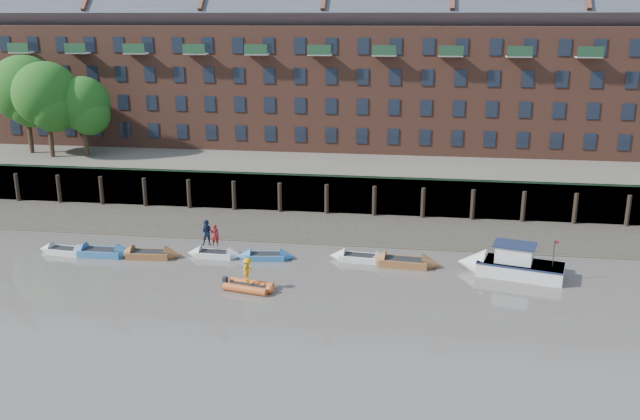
% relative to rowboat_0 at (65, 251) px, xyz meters
% --- Properties ---
extents(ground, '(220.00, 220.00, 0.00)m').
position_rel_rowboat_0_xyz_m(ground, '(14.90, -9.40, -0.21)').
color(ground, '#605953').
rests_on(ground, ground).
extents(foreshore, '(110.00, 8.00, 0.50)m').
position_rel_rowboat_0_xyz_m(foreshore, '(14.90, 8.60, -0.21)').
color(foreshore, '#3D382F').
rests_on(foreshore, ground).
extents(mud_band, '(110.00, 1.60, 0.10)m').
position_rel_rowboat_0_xyz_m(mud_band, '(14.90, 5.20, -0.21)').
color(mud_band, '#4C4336').
rests_on(mud_band, ground).
extents(river_wall, '(110.00, 1.23, 3.30)m').
position_rel_rowboat_0_xyz_m(river_wall, '(14.90, 12.98, 1.39)').
color(river_wall, '#2D2A26').
rests_on(river_wall, ground).
extents(bank_terrace, '(110.00, 28.00, 3.20)m').
position_rel_rowboat_0_xyz_m(bank_terrace, '(14.90, 26.60, 1.39)').
color(bank_terrace, '#5E594D').
rests_on(bank_terrace, ground).
extents(apartment_terrace, '(80.60, 15.56, 20.98)m').
position_rel_rowboat_0_xyz_m(apartment_terrace, '(14.89, 27.60, 12.62)').
color(apartment_terrace, brown).
rests_on(apartment_terrace, bank_terrace).
extents(tree_cluster, '(11.76, 7.74, 9.40)m').
position_rel_rowboat_0_xyz_m(tree_cluster, '(-10.72, 17.95, 8.80)').
color(tree_cluster, '#3A281C').
rests_on(tree_cluster, bank_terrace).
extents(rowboat_0, '(4.13, 1.56, 1.17)m').
position_rel_rowboat_0_xyz_m(rowboat_0, '(0.00, 0.00, 0.00)').
color(rowboat_0, silver).
rests_on(rowboat_0, ground).
extents(rowboat_1, '(4.76, 1.41, 1.38)m').
position_rel_rowboat_0_xyz_m(rowboat_1, '(2.75, -0.03, 0.04)').
color(rowboat_1, '#3067A0').
rests_on(rowboat_1, ground).
extents(rowboat_2, '(4.65, 1.62, 1.33)m').
position_rel_rowboat_0_xyz_m(rowboat_2, '(6.18, 0.09, 0.03)').
color(rowboat_2, brown).
rests_on(rowboat_2, ground).
extents(rowboat_3, '(4.02, 1.26, 1.16)m').
position_rel_rowboat_0_xyz_m(rowboat_3, '(10.65, 0.85, -0.00)').
color(rowboat_3, silver).
rests_on(rowboat_3, ground).
extents(rowboat_4, '(4.19, 1.74, 1.18)m').
position_rel_rowboat_0_xyz_m(rowboat_4, '(14.23, 0.93, 0.00)').
color(rowboat_4, '#3067A0').
rests_on(rowboat_4, ground).
extents(rowboat_5, '(4.36, 1.59, 1.24)m').
position_rel_rowboat_0_xyz_m(rowboat_5, '(20.70, 1.57, 0.01)').
color(rowboat_5, silver).
rests_on(rowboat_5, ground).
extents(rowboat_6, '(5.02, 1.82, 1.43)m').
position_rel_rowboat_0_xyz_m(rowboat_6, '(23.67, 1.04, 0.04)').
color(rowboat_6, brown).
rests_on(rowboat_6, ground).
extents(rib_tender, '(3.21, 2.04, 0.54)m').
position_rel_rowboat_0_xyz_m(rib_tender, '(14.53, -4.54, 0.03)').
color(rib_tender, '#CC5823').
rests_on(rib_tender, ground).
extents(motor_launch, '(6.97, 3.71, 2.74)m').
position_rel_rowboat_0_xyz_m(motor_launch, '(30.02, 0.46, 0.49)').
color(motor_launch, silver).
rests_on(motor_launch, ground).
extents(person_rower_a, '(0.67, 0.54, 1.61)m').
position_rel_rowboat_0_xyz_m(person_rower_a, '(10.70, 0.90, 1.38)').
color(person_rower_a, maroon).
rests_on(person_rower_a, rowboat_3).
extents(person_rower_b, '(0.99, 0.83, 1.84)m').
position_rel_rowboat_0_xyz_m(person_rower_b, '(10.15, 0.96, 1.49)').
color(person_rower_b, '#19233F').
rests_on(person_rower_b, rowboat_3).
extents(person_rib_crew, '(0.77, 1.10, 1.55)m').
position_rel_rowboat_0_xyz_m(person_rib_crew, '(14.37, -4.49, 1.08)').
color(person_rib_crew, orange).
rests_on(person_rib_crew, rib_tender).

